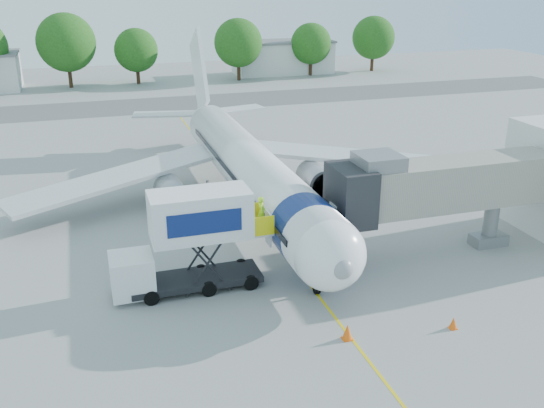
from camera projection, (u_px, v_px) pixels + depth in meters
name	position (u px, v px, depth m)	size (l,w,h in m)	color
ground	(265.00, 226.00, 40.68)	(160.00, 160.00, 0.00)	#9A9A98
guidance_line	(265.00, 226.00, 40.68)	(0.15, 70.00, 0.01)	yellow
taxiway_strip	(170.00, 104.00, 78.05)	(120.00, 10.00, 0.01)	#59595B
aircraft	(248.00, 167.00, 43.29)	(34.17, 37.73, 11.35)	white
jet_bridge	(431.00, 187.00, 35.13)	(13.90, 3.20, 6.60)	gray
catering_hiloader	(189.00, 242.00, 31.69)	(8.50, 2.44, 5.50)	black
safety_cone_a	(453.00, 323.00, 28.94)	(0.39, 0.39, 0.63)	#FF5B0D
safety_cone_b	(347.00, 332.00, 28.07)	(0.50, 0.50, 0.79)	#FF5B0D
outbuilding_right	(283.00, 57.00, 101.08)	(16.40, 7.40, 5.30)	silver
tree_c	(66.00, 43.00, 86.95)	(8.34, 8.34, 10.64)	#382314
tree_d	(136.00, 50.00, 90.46)	(6.46, 6.46, 8.24)	#382314
tree_e	(238.00, 43.00, 93.19)	(7.40, 7.40, 9.44)	#382314
tree_f	(311.00, 44.00, 98.00)	(6.56, 6.56, 8.36)	#382314
tree_g	(373.00, 38.00, 102.31)	(7.16, 7.16, 9.13)	#382314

